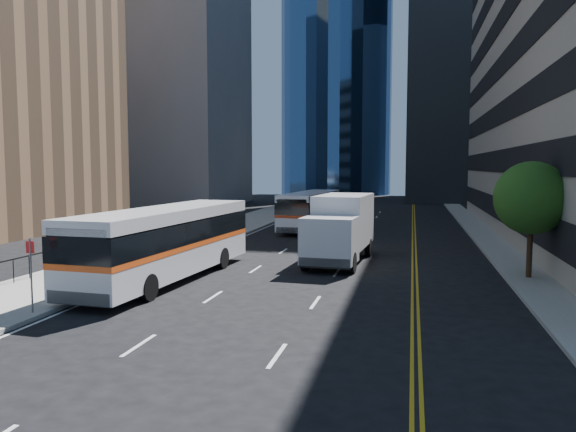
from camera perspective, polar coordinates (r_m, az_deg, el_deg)
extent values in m
plane|color=black|center=(19.18, 0.27, -10.10)|extent=(160.00, 160.00, 0.00)
cube|color=gray|center=(45.71, -5.96, -1.18)|extent=(5.00, 90.00, 0.15)
cube|color=gray|center=(43.67, 19.11, -1.72)|extent=(2.00, 90.00, 0.15)
cube|color=gray|center=(78.03, -12.19, 14.15)|extent=(18.00, 18.00, 35.00)
cylinder|color=#332114|center=(26.85, 23.32, -3.42)|extent=(0.24, 0.24, 2.20)
sphere|color=#174B15|center=(26.62, 23.50, 1.70)|extent=(3.20, 3.20, 3.20)
cube|color=silver|center=(25.40, -12.17, -4.32)|extent=(3.52, 12.53, 1.13)
cube|color=#EC5116|center=(25.31, -12.20, -2.82)|extent=(3.54, 12.55, 0.23)
cube|color=black|center=(25.24, -12.23, -1.54)|extent=(3.54, 12.55, 0.93)
cube|color=silver|center=(25.16, -12.26, 0.21)|extent=(3.52, 12.53, 0.52)
cylinder|color=black|center=(23.03, -19.30, -6.50)|extent=(0.38, 1.05, 1.03)
cylinder|color=black|center=(21.71, -14.02, -7.05)|extent=(0.38, 1.05, 1.03)
cylinder|color=black|center=(28.91, -11.16, -3.99)|extent=(0.38, 1.05, 1.03)
cylinder|color=black|center=(27.88, -6.69, -4.27)|extent=(0.38, 1.05, 1.03)
cube|color=silver|center=(44.96, 2.31, -0.25)|extent=(3.15, 11.59, 1.05)
cube|color=red|center=(44.91, 2.31, 0.54)|extent=(3.17, 11.61, 0.21)
cube|color=black|center=(44.87, 2.32, 1.20)|extent=(3.17, 11.61, 0.86)
cube|color=silver|center=(44.83, 2.32, 2.12)|extent=(3.15, 11.59, 0.48)
cylinder|color=black|center=(41.98, -0.28, -1.15)|extent=(0.34, 0.97, 0.96)
cylinder|color=black|center=(41.42, 2.70, -1.24)|extent=(0.34, 0.97, 0.96)
cylinder|color=black|center=(48.22, 1.86, -0.35)|extent=(0.34, 0.97, 0.96)
cylinder|color=black|center=(47.73, 4.48, -0.42)|extent=(0.34, 0.97, 0.96)
cube|color=silver|center=(26.86, 4.24, -2.44)|extent=(2.66, 2.47, 2.20)
cube|color=black|center=(25.84, 3.78, -1.80)|extent=(2.31, 0.22, 1.15)
cube|color=silver|center=(30.35, 5.71, -0.40)|extent=(2.85, 5.18, 2.72)
cube|color=black|center=(29.42, 5.27, -3.65)|extent=(2.38, 7.02, 0.26)
cylinder|color=black|center=(27.07, 1.78, -4.55)|extent=(0.36, 1.02, 1.00)
cylinder|color=black|center=(26.59, 6.53, -4.75)|extent=(0.36, 1.02, 1.00)
cylinder|color=black|center=(32.09, 4.15, -3.04)|extent=(0.36, 1.02, 1.00)
cylinder|color=black|center=(31.69, 8.16, -3.18)|extent=(0.36, 1.02, 1.00)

